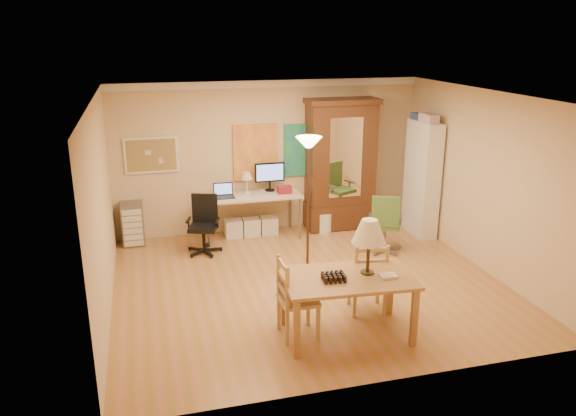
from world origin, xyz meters
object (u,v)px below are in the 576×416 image
object	(u,v)px
computer_desk	(253,210)
office_chair_green	(384,236)
bookshelf	(422,179)
dining_table	(356,264)
office_chair_black	(204,238)
armoire	(340,173)

from	to	relation	value
computer_desk	office_chair_green	bearing A→B (deg)	-33.81
office_chair_green	bookshelf	distance (m)	1.40
dining_table	bookshelf	world-z (taller)	bookshelf
office_chair_black	armoire	xyz separation A→B (m)	(2.59, 0.65, 0.78)
office_chair_black	office_chair_green	size ratio (longest dim) A/B	0.96
office_chair_green	dining_table	bearing A→B (deg)	-121.69
computer_desk	armoire	xyz separation A→B (m)	(1.65, 0.08, 0.56)
office_chair_green	bookshelf	world-z (taller)	bookshelf
office_chair_green	armoire	xyz separation A→B (m)	(-0.30, 1.38, 0.77)
dining_table	office_chair_black	size ratio (longest dim) A/B	1.65
office_chair_black	bookshelf	bearing A→B (deg)	-0.87
computer_desk	office_chair_black	bearing A→B (deg)	-148.69
bookshelf	dining_table	bearing A→B (deg)	-128.82
office_chair_black	armoire	bearing A→B (deg)	14.08
computer_desk	bookshelf	xyz separation A→B (m)	(2.93, -0.63, 0.54)
office_chair_black	office_chair_green	distance (m)	2.97
computer_desk	dining_table	bearing A→B (deg)	-82.12
armoire	dining_table	bearing A→B (deg)	-107.13
armoire	computer_desk	bearing A→B (deg)	-177.23
dining_table	office_chair_green	world-z (taller)	dining_table
office_chair_green	armoire	size ratio (longest dim) A/B	0.42
computer_desk	armoire	world-z (taller)	armoire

